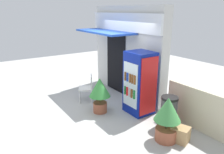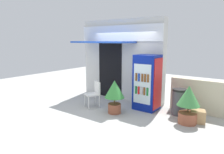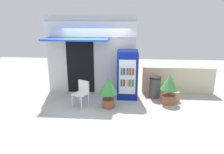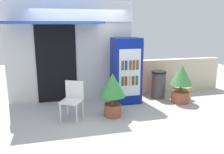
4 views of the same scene
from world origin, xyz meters
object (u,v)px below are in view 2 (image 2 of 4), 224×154
object	(u,v)px
potted_plant_near_shop	(115,93)
cardboard_box	(198,116)
potted_plant_curbside	(188,102)
drink_cooler	(147,82)
plastic_chair	(94,92)
trash_bin	(179,102)

from	to	relation	value
potted_plant_near_shop	cardboard_box	size ratio (longest dim) A/B	2.74
potted_plant_curbside	potted_plant_near_shop	bearing A→B (deg)	-166.34
drink_cooler	potted_plant_near_shop	distance (m)	1.14
drink_cooler	potted_plant_near_shop	bearing A→B (deg)	-123.67
plastic_chair	trash_bin	size ratio (longest dim) A/B	1.08
potted_plant_curbside	trash_bin	xyz separation A→B (m)	(-0.41, 0.53, -0.20)
cardboard_box	drink_cooler	bearing A→B (deg)	173.38
drink_cooler	plastic_chair	distance (m)	1.78
potted_plant_curbside	cardboard_box	size ratio (longest dim) A/B	2.79
drink_cooler	potted_plant_curbside	world-z (taller)	drink_cooler
drink_cooler	trash_bin	xyz separation A→B (m)	(1.02, 0.10, -0.48)
drink_cooler	cardboard_box	size ratio (longest dim) A/B	4.73
potted_plant_curbside	cardboard_box	xyz separation A→B (m)	(0.21, 0.24, -0.43)
potted_plant_curbside	trash_bin	size ratio (longest dim) A/B	1.31
plastic_chair	trash_bin	world-z (taller)	plastic_chair
drink_cooler	potted_plant_curbside	bearing A→B (deg)	-16.72
plastic_chair	potted_plant_curbside	bearing A→B (deg)	7.74
plastic_chair	potted_plant_near_shop	distance (m)	0.92
plastic_chair	trash_bin	xyz separation A→B (m)	(2.54, 0.93, -0.10)
drink_cooler	plastic_chair	bearing A→B (deg)	-151.30
cardboard_box	trash_bin	bearing A→B (deg)	154.81
plastic_chair	potted_plant_near_shop	xyz separation A→B (m)	(0.90, -0.10, 0.14)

